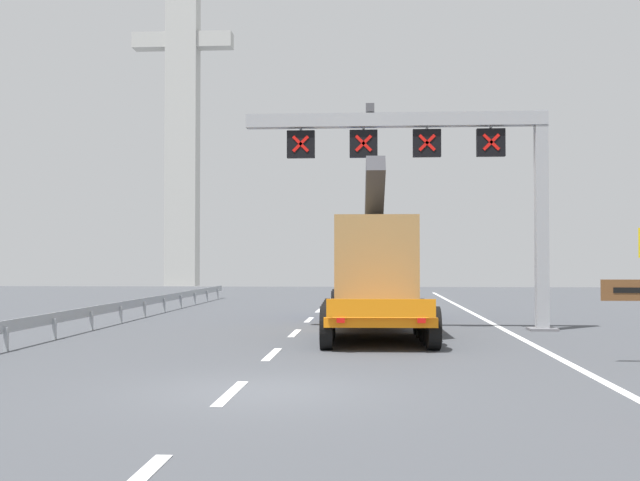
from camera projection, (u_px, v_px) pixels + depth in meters
name	position (u px, v px, depth m)	size (l,w,h in m)	color
ground	(261.00, 391.00, 14.01)	(112.00, 112.00, 0.00)	#424449
lane_markings	(319.00, 311.00, 36.45)	(0.20, 59.53, 0.01)	silver
edge_line_right	(508.00, 332.00, 25.58)	(0.20, 63.00, 0.01)	silver
overhead_lane_gantry	(439.00, 157.00, 26.52)	(10.10, 0.90, 7.41)	#9EA0A5
heavy_haul_truck_orange	(372.00, 268.00, 27.89)	(3.35, 14.12, 5.30)	orange
guardrail_left	(132.00, 305.00, 30.81)	(0.13, 36.73, 0.76)	#999EA3
bridge_pylon_distant	(183.00, 84.00, 73.15)	(9.00, 2.00, 35.65)	#B7B7B2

